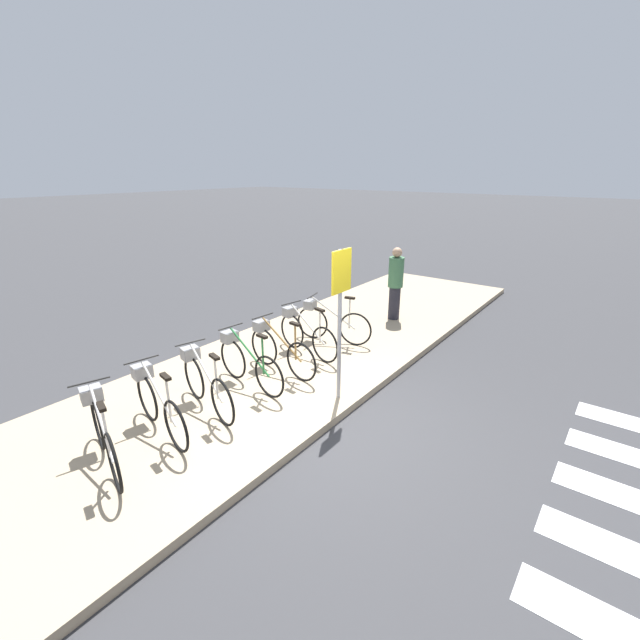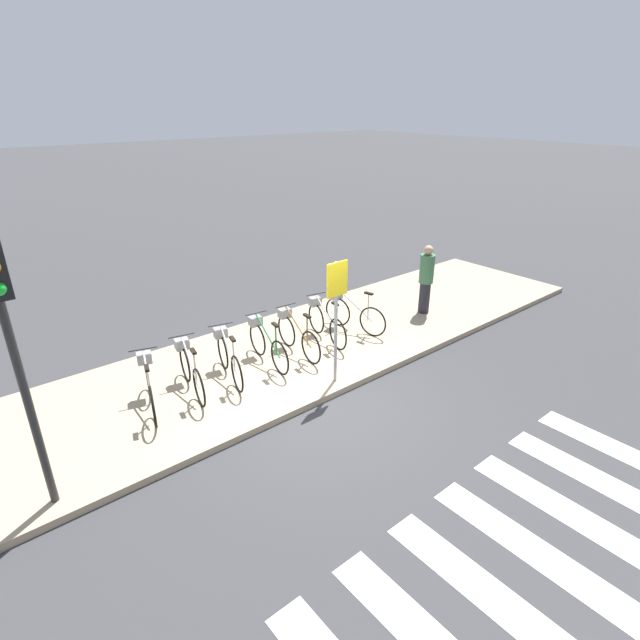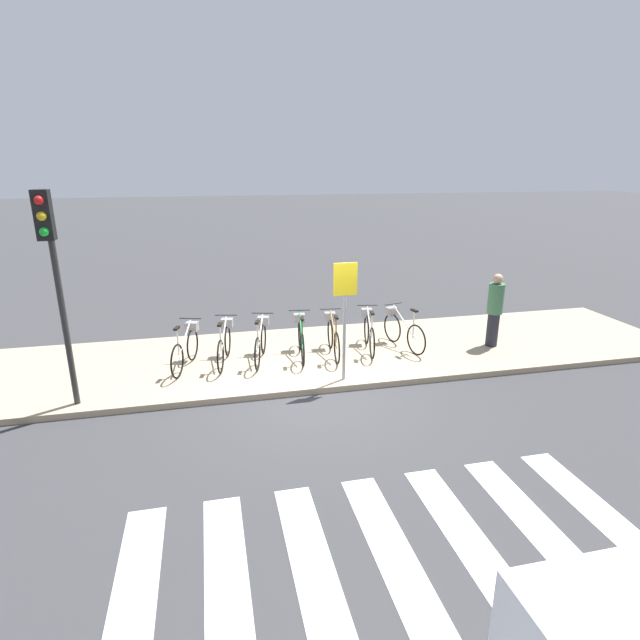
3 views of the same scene
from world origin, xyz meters
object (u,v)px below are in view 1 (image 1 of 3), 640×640
Objects in this scene: parked_bicycle_3 at (246,360)px; parked_bicycle_6 at (329,321)px; parked_bicycle_1 at (157,402)px; parked_bicycle_5 at (304,331)px; parked_bicycle_0 at (102,431)px; parked_bicycle_2 at (204,381)px; parked_bicycle_4 at (278,347)px; pedestrian at (395,282)px; sign_post at (340,300)px.

parked_bicycle_6 is at bearing 1.10° from parked_bicycle_3.
parked_bicycle_1 and parked_bicycle_6 have the same top height.
parked_bicycle_1 is at bearing -178.74° from parked_bicycle_5.
parked_bicycle_0 is 0.77m from parked_bicycle_1.
parked_bicycle_2 is at bearing -1.35° from parked_bicycle_1.
parked_bicycle_6 is at bearing 3.28° from parked_bicycle_4.
parked_bicycle_4 is (3.06, 0.03, 0.00)m from parked_bicycle_0.
parked_bicycle_2 is (1.51, 0.05, 0.00)m from parked_bicycle_0.
pedestrian is (2.03, -0.39, 0.44)m from parked_bicycle_6.
parked_bicycle_3 is 1.01× the size of parked_bicycle_5.
parked_bicycle_5 is (2.39, 0.09, 0.00)m from parked_bicycle_2.
parked_bicycle_3 is 4.37m from pedestrian.
pedestrian is at bearing -3.50° from parked_bicycle_2.
parked_bicycle_2 is at bearing -178.23° from parked_bicycle_3.
parked_bicycle_0 is at bearing -178.13° from parked_bicycle_3.
parked_bicycle_2 is at bearing 179.19° from parked_bicycle_4.
parked_bicycle_1 is 1.60m from parked_bicycle_3.
parked_bicycle_1 is 3.91m from parked_bicycle_6.
parked_bicycle_4 is at bearing -172.70° from parked_bicycle_5.
sign_post is at bearing -44.13° from parked_bicycle_2.
parked_bicycle_4 is 3.68m from pedestrian.
parked_bicycle_2 is 0.99× the size of parked_bicycle_6.
parked_bicycle_5 is at bearing 1.26° from parked_bicycle_1.
parked_bicycle_6 is 2.11m from pedestrian.
sign_post is at bearing -164.29° from pedestrian.
sign_post reaches higher than parked_bicycle_0.
pedestrian is (2.80, -0.40, 0.44)m from parked_bicycle_5.
parked_bicycle_3 is (2.37, 0.08, 0.00)m from parked_bicycle_0.
parked_bicycle_1 is 0.95× the size of pedestrian.
parked_bicycle_4 is 1.76m from sign_post.
parked_bicycle_1 is 1.01× the size of parked_bicycle_2.
parked_bicycle_1 is at bearing -179.22° from parked_bicycle_6.
parked_bicycle_0 is 3.06m from parked_bicycle_4.
sign_post is (-3.77, -1.06, 0.67)m from pedestrian.
parked_bicycle_4 is at bearing -0.99° from parked_bicycle_1.
sign_post is at bearing -32.76° from parked_bicycle_1.
parked_bicycle_6 is at bearing 1.28° from parked_bicycle_2.
parked_bicycle_3 is at bearing 1.87° from parked_bicycle_0.
parked_bicycle_5 is 2.86m from pedestrian.
parked_bicycle_0 and parked_bicycle_1 have the same top height.
parked_bicycle_3 is 0.96× the size of pedestrian.
parked_bicycle_6 is (2.30, 0.04, 0.00)m from parked_bicycle_3.
parked_bicycle_0 is 6.72m from pedestrian.
parked_bicycle_2 is 0.98× the size of parked_bicycle_4.
parked_bicycle_1 is at bearing 176.77° from pedestrian.
parked_bicycle_6 is (3.91, 0.05, 0.00)m from parked_bicycle_1.
parked_bicycle_5 is (3.90, 0.14, 0.00)m from parked_bicycle_0.
sign_post reaches higher than parked_bicycle_4.
parked_bicycle_3 is at bearing -177.75° from parked_bicycle_5.
sign_post is (2.93, -1.33, 1.11)m from parked_bicycle_0.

